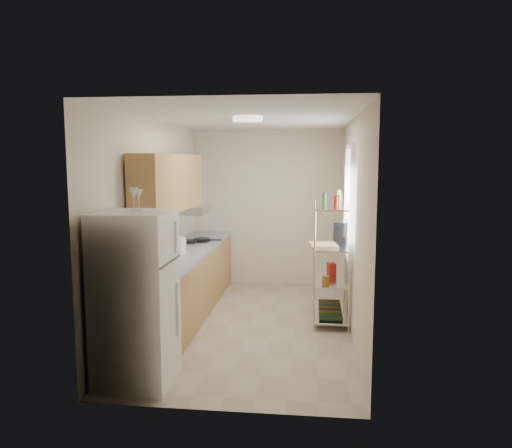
{
  "coord_description": "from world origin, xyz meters",
  "views": [
    {
      "loc": [
        0.75,
        -6.11,
        2.1
      ],
      "look_at": [
        0.03,
        0.25,
        1.28
      ],
      "focal_mm": 35.0,
      "sensor_mm": 36.0,
      "label": 1
    }
  ],
  "objects": [
    {
      "name": "ceiling_dome",
      "position": [
        0.0,
        -0.3,
        2.57
      ],
      "size": [
        0.34,
        0.34,
        0.05
      ],
      "primitive_type": "cylinder",
      "color": "white",
      "rests_on": "room"
    },
    {
      "name": "wine_glass_b",
      "position": [
        -0.85,
        -1.64,
        1.73
      ],
      "size": [
        0.07,
        0.07,
        0.2
      ],
      "primitive_type": null,
      "color": "silver",
      "rests_on": "refrigerator"
    },
    {
      "name": "counter_run",
      "position": [
        -0.92,
        0.44,
        0.45
      ],
      "size": [
        0.63,
        3.51,
        0.9
      ],
      "color": "#AB8449",
      "rests_on": "ground"
    },
    {
      "name": "range_hood",
      "position": [
        -1.0,
        0.9,
        1.39
      ],
      "size": [
        0.5,
        0.6,
        0.12
      ],
      "primitive_type": "cube",
      "color": "#B7BABC",
      "rests_on": "room"
    },
    {
      "name": "frying_pan_small",
      "position": [
        -0.87,
        1.04,
        0.92
      ],
      "size": [
        0.27,
        0.27,
        0.05
      ],
      "primitive_type": "cylinder",
      "rotation": [
        0.0,
        0.0,
        0.09
      ],
      "color": "black",
      "rests_on": "counter_run"
    },
    {
      "name": "upper_cabinets",
      "position": [
        -1.05,
        0.1,
        1.81
      ],
      "size": [
        0.33,
        2.2,
        0.72
      ],
      "primitive_type": "cube",
      "color": "#AB8449",
      "rests_on": "room"
    },
    {
      "name": "window",
      "position": [
        1.23,
        0.35,
        1.55
      ],
      "size": [
        0.06,
        1.0,
        1.46
      ],
      "primitive_type": "cube",
      "color": "white",
      "rests_on": "room"
    },
    {
      "name": "wine_glass_a",
      "position": [
        -0.86,
        -1.73,
        1.74
      ],
      "size": [
        0.08,
        0.08,
        0.22
      ],
      "primitive_type": null,
      "color": "silver",
      "rests_on": "refrigerator"
    },
    {
      "name": "room",
      "position": [
        0.0,
        0.0,
        1.3
      ],
      "size": [
        2.52,
        4.42,
        2.62
      ],
      "color": "#AA9D89",
      "rests_on": "ground"
    },
    {
      "name": "refrigerator",
      "position": [
        -0.87,
        -1.74,
        0.82
      ],
      "size": [
        0.67,
        0.67,
        1.63
      ],
      "primitive_type": "cube",
      "color": "white",
      "rests_on": "ground"
    },
    {
      "name": "rice_cooker",
      "position": [
        -0.99,
        0.1,
        1.0
      ],
      "size": [
        0.26,
        0.26,
        0.21
      ],
      "primitive_type": "cylinder",
      "color": "white",
      "rests_on": "counter_run"
    },
    {
      "name": "frying_pan_large",
      "position": [
        -1.03,
        0.89,
        0.92
      ],
      "size": [
        0.25,
        0.25,
        0.04
      ],
      "primitive_type": "cylinder",
      "rotation": [
        0.0,
        0.0,
        0.05
      ],
      "color": "black",
      "rests_on": "counter_run"
    },
    {
      "name": "cutting_board",
      "position": [
        0.9,
        0.2,
        1.03
      ],
      "size": [
        0.38,
        0.47,
        0.03
      ],
      "primitive_type": "cube",
      "rotation": [
        0.0,
        0.0,
        0.11
      ],
      "color": "tan",
      "rests_on": "bakers_rack"
    },
    {
      "name": "bakers_rack",
      "position": [
        1.0,
        0.3,
        1.11
      ],
      "size": [
        0.45,
        0.9,
        1.73
      ],
      "color": "silver",
      "rests_on": "ground"
    },
    {
      "name": "espresso_machine",
      "position": [
        1.14,
        0.59,
        1.16
      ],
      "size": [
        0.2,
        0.27,
        0.29
      ],
      "primitive_type": "cube",
      "rotation": [
        0.0,
        0.0,
        -0.16
      ],
      "color": "black",
      "rests_on": "bakers_rack"
    },
    {
      "name": "storage_bag",
      "position": [
        1.03,
        0.58,
        0.64
      ],
      "size": [
        0.13,
        0.15,
        0.15
      ],
      "primitive_type": "cube",
      "rotation": [
        0.0,
        0.0,
        0.28
      ],
      "color": "red",
      "rests_on": "bakers_rack"
    }
  ]
}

